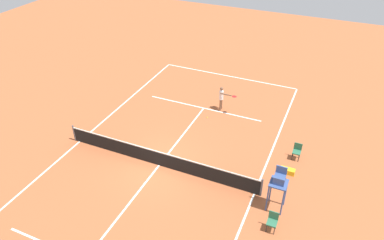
{
  "coord_description": "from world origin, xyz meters",
  "views": [
    {
      "loc": [
        -7.71,
        13.07,
        13.01
      ],
      "look_at": [
        -0.33,
        -3.73,
        0.8
      ],
      "focal_mm": 33.68,
      "sensor_mm": 36.0,
      "label": 1
    }
  ],
  "objects": [
    {
      "name": "tennis_ball",
      "position": [
        -0.65,
        -5.48,
        0.03
      ],
      "size": [
        0.07,
        0.07,
        0.07
      ],
      "primitive_type": "sphere",
      "color": "#CCE033",
      "rests_on": "ground"
    },
    {
      "name": "courtside_chair_mid",
      "position": [
        -6.75,
        -3.63,
        0.53
      ],
      "size": [
        0.44,
        0.46,
        0.95
      ],
      "color": "#262626",
      "rests_on": "ground"
    },
    {
      "name": "ground_plane",
      "position": [
        0.0,
        0.0,
        0.0
      ],
      "size": [
        60.0,
        60.0,
        0.0
      ],
      "primitive_type": "plane",
      "color": "#AD5933"
    },
    {
      "name": "court_lines",
      "position": [
        0.0,
        0.0,
        0.0
      ],
      "size": [
        10.85,
        23.75,
        0.01
      ],
      "color": "white",
      "rests_on": "ground"
    },
    {
      "name": "equipment_bag",
      "position": [
        -6.57,
        -2.18,
        0.15
      ],
      "size": [
        0.76,
        0.32,
        0.3
      ],
      "primitive_type": "cube",
      "color": "yellow",
      "rests_on": "ground"
    },
    {
      "name": "player_serving",
      "position": [
        -1.16,
        -6.81,
        1.03
      ],
      "size": [
        1.27,
        0.61,
        1.72
      ],
      "rotation": [
        0.0,
        0.0,
        1.52
      ],
      "color": "brown",
      "rests_on": "ground"
    },
    {
      "name": "umpire_chair",
      "position": [
        -6.49,
        0.48,
        1.61
      ],
      "size": [
        0.8,
        0.8,
        2.41
      ],
      "color": "#38518C",
      "rests_on": "ground"
    },
    {
      "name": "courtside_chair_near",
      "position": [
        -6.64,
        1.82,
        0.53
      ],
      "size": [
        0.44,
        0.46,
        0.95
      ],
      "color": "#262626",
      "rests_on": "ground"
    },
    {
      "name": "tennis_net",
      "position": [
        0.0,
        0.0,
        0.5
      ],
      "size": [
        11.45,
        0.1,
        1.07
      ],
      "color": "#4C4C51",
      "rests_on": "ground"
    }
  ]
}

